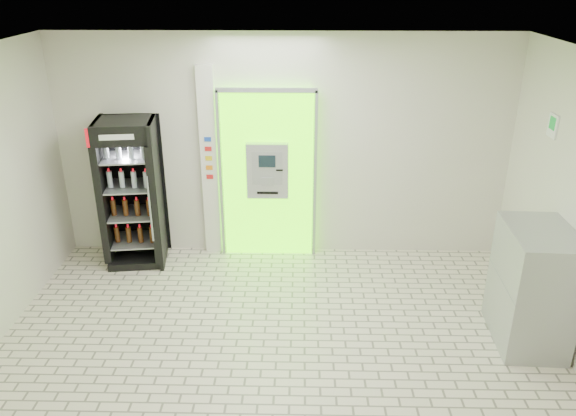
{
  "coord_description": "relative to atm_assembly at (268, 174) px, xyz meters",
  "views": [
    {
      "loc": [
        0.23,
        -4.64,
        3.72
      ],
      "look_at": [
        0.1,
        1.2,
        1.2
      ],
      "focal_mm": 35.0,
      "sensor_mm": 36.0,
      "label": 1
    }
  ],
  "objects": [
    {
      "name": "ground",
      "position": [
        0.2,
        -2.41,
        -1.17
      ],
      "size": [
        6.0,
        6.0,
        0.0
      ],
      "primitive_type": "plane",
      "color": "beige",
      "rests_on": "ground"
    },
    {
      "name": "room_shell",
      "position": [
        0.2,
        -2.41,
        0.67
      ],
      "size": [
        6.0,
        6.0,
        6.0
      ],
      "color": "beige",
      "rests_on": "ground"
    },
    {
      "name": "atm_assembly",
      "position": [
        0.0,
        0.0,
        0.0
      ],
      "size": [
        1.3,
        0.24,
        2.33
      ],
      "color": "#4AE700",
      "rests_on": "ground"
    },
    {
      "name": "pillar",
      "position": [
        -0.78,
        0.04,
        0.13
      ],
      "size": [
        0.22,
        0.11,
        2.6
      ],
      "color": "silver",
      "rests_on": "ground"
    },
    {
      "name": "beverage_cooler",
      "position": [
        -1.78,
        -0.24,
        -0.23
      ],
      "size": [
        0.82,
        0.77,
        1.97
      ],
      "rotation": [
        0.0,
        0.0,
        0.13
      ],
      "color": "black",
      "rests_on": "ground"
    },
    {
      "name": "steel_cabinet",
      "position": [
        2.87,
        -1.95,
        -0.52
      ],
      "size": [
        0.7,
        1.0,
        1.29
      ],
      "rotation": [
        0.0,
        0.0,
        -0.05
      ],
      "color": "#A1A4A9",
      "rests_on": "ground"
    },
    {
      "name": "exit_sign",
      "position": [
        3.19,
        -1.01,
        0.95
      ],
      "size": [
        0.02,
        0.22,
        0.26
      ],
      "color": "white",
      "rests_on": "room_shell"
    }
  ]
}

